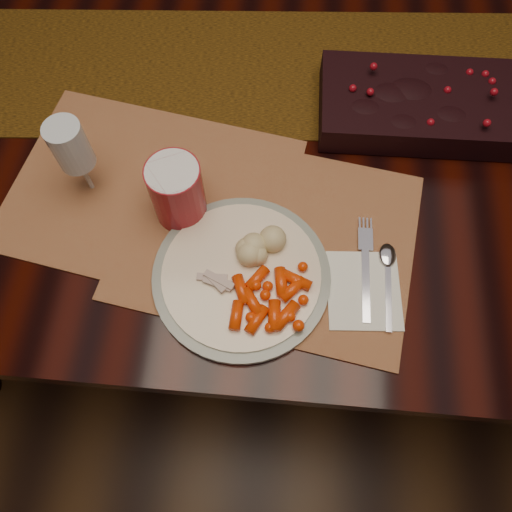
# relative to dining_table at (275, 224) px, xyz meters

# --- Properties ---
(floor) EXTENTS (5.00, 5.00, 0.00)m
(floor) POSITION_rel_dining_table_xyz_m (0.00, 0.00, -0.38)
(floor) COLOR black
(floor) RESTS_ON ground
(dining_table) EXTENTS (1.80, 1.00, 0.75)m
(dining_table) POSITION_rel_dining_table_xyz_m (0.00, 0.00, 0.00)
(dining_table) COLOR black
(dining_table) RESTS_ON floor
(table_runner) EXTENTS (1.70, 0.47, 0.00)m
(table_runner) POSITION_rel_dining_table_xyz_m (0.05, 0.15, 0.38)
(table_runner) COLOR black
(table_runner) RESTS_ON dining_table
(centerpiece) EXTENTS (0.39, 0.21, 0.08)m
(centerpiece) POSITION_rel_dining_table_xyz_m (0.26, 0.05, 0.42)
(centerpiece) COLOR black
(centerpiece) RESTS_ON table_runner
(placemat_main) EXTENTS (0.54, 0.44, 0.00)m
(placemat_main) POSITION_rel_dining_table_xyz_m (-0.01, -0.23, 0.38)
(placemat_main) COLOR brown
(placemat_main) RESTS_ON dining_table
(placemat_second) EXTENTS (0.55, 0.44, 0.00)m
(placemat_second) POSITION_rel_dining_table_xyz_m (-0.22, -0.16, 0.38)
(placemat_second) COLOR brown
(placemat_second) RESTS_ON dining_table
(dinner_plate) EXTENTS (0.33, 0.33, 0.02)m
(dinner_plate) POSITION_rel_dining_table_xyz_m (-0.05, -0.31, 0.39)
(dinner_plate) COLOR #F5DFBD
(dinner_plate) RESTS_ON placemat_main
(baby_carrots) EXTENTS (0.11, 0.09, 0.02)m
(baby_carrots) POSITION_rel_dining_table_xyz_m (-0.00, -0.35, 0.40)
(baby_carrots) COLOR red
(baby_carrots) RESTS_ON dinner_plate
(mashed_potatoes) EXTENTS (0.10, 0.09, 0.04)m
(mashed_potatoes) POSITION_rel_dining_table_xyz_m (-0.02, -0.26, 0.42)
(mashed_potatoes) COLOR #E2D084
(mashed_potatoes) RESTS_ON dinner_plate
(turkey_shreds) EXTENTS (0.08, 0.07, 0.01)m
(turkey_shreds) POSITION_rel_dining_table_xyz_m (-0.08, -0.33, 0.40)
(turkey_shreds) COLOR beige
(turkey_shreds) RESTS_ON dinner_plate
(napkin) EXTENTS (0.13, 0.14, 0.00)m
(napkin) POSITION_rel_dining_table_xyz_m (0.15, -0.32, 0.38)
(napkin) COLOR white
(napkin) RESTS_ON placemat_main
(fork) EXTENTS (0.03, 0.17, 0.00)m
(fork) POSITION_rel_dining_table_xyz_m (0.16, -0.29, 0.39)
(fork) COLOR silver
(fork) RESTS_ON napkin
(spoon) EXTENTS (0.03, 0.14, 0.00)m
(spoon) POSITION_rel_dining_table_xyz_m (0.19, -0.31, 0.39)
(spoon) COLOR silver
(spoon) RESTS_ON napkin
(red_cup) EXTENTS (0.11, 0.11, 0.12)m
(red_cup) POSITION_rel_dining_table_xyz_m (-0.16, -0.19, 0.44)
(red_cup) COLOR maroon
(red_cup) RESTS_ON placemat_main
(wine_glass) EXTENTS (0.07, 0.07, 0.17)m
(wine_glass) POSITION_rel_dining_table_xyz_m (-0.33, -0.16, 0.46)
(wine_glass) COLOR silver
(wine_glass) RESTS_ON dining_table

